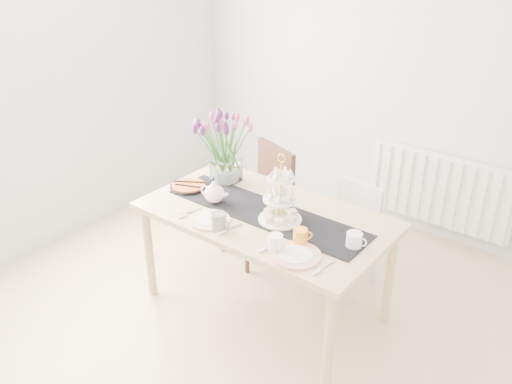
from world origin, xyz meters
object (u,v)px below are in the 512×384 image
Objects in this scene: cake_stand at (280,205)px; mug_white at (276,243)px; plate_left at (209,220)px; chair_brown at (263,194)px; cream_jug at (354,240)px; plate_right at (296,255)px; chair_white at (349,227)px; teapot at (214,194)px; radiator at (440,190)px; mug_orange at (300,237)px; tart_tin at (188,186)px; dining_table at (265,223)px; tulip_vase at (225,137)px; mug_grey at (219,221)px.

cake_stand reaches higher than mug_white.
chair_brown is at bearing 104.53° from plate_left.
cream_jug reaches higher than plate_right.
teapot is (-0.63, -0.73, 0.38)m from chair_white.
radiator is 1.84m from mug_orange.
tart_tin is (-0.29, 0.05, -0.05)m from teapot.
mug_orange reaches higher than tart_tin.
cream_jug is 0.35m from plate_right.
mug_orange is 0.61m from plate_left.
dining_table is at bearing -32.96° from chair_brown.
cream_jug reaches higher than dining_table.
plate_right is at bearing -16.24° from teapot.
dining_table is 0.73m from chair_white.
plate_left is at bearing -59.99° from tulip_vase.
dining_table is 0.45m from mug_white.
cream_jug is 0.85× the size of mug_grey.
cake_stand is 1.39× the size of plate_right.
cake_stand reaches higher than chair_brown.
cake_stand is at bearing -26.77° from chair_brown.
mug_white is at bearing -30.60° from chair_brown.
plate_left is 0.65m from plate_right.
chair_brown is 9.15× the size of mug_white.
cream_jug is at bearing -8.91° from chair_brown.
mug_white is 0.16m from mug_orange.
mug_orange is (0.89, -0.38, -0.29)m from tulip_vase.
cake_stand is at bearing 50.42° from mug_grey.
chair_brown is 1.24m from plate_right.
radiator is at bearing 88.98° from cream_jug.
teapot is at bearing -171.80° from cake_stand.
tart_tin reaches higher than dining_table.
plate_right reaches higher than dining_table.
tulip_vase is at bearing 61.87° from tart_tin.
tulip_vase is 2.16× the size of plate_right.
teapot is at bearing 165.75° from plate_right.
teapot reaches higher than radiator.
teapot is 0.81m from plate_right.
mug_grey is 0.42× the size of plate_left.
mug_orange is at bearing 113.23° from plate_right.
cake_stand is 1.55× the size of tart_tin.
tart_tin is at bearing 166.97° from plate_right.
mug_orange is at bearing -7.14° from tart_tin.
chair_white is (-0.30, -0.98, -0.01)m from radiator.
chair_brown is at bearing 134.41° from cake_stand.
cake_stand is 4.33× the size of cream_jug.
mug_white is (0.17, -0.29, -0.07)m from cake_stand.
tart_tin is at bearing 149.38° from mug_grey.
radiator is 4.63× the size of tart_tin.
tulip_vase is at bearing 102.91° from mug_orange.
cake_stand reaches higher than teapot.
dining_table is 0.23m from cake_stand.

